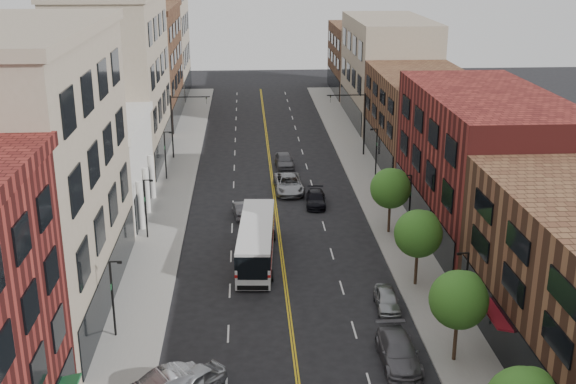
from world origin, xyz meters
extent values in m
cube|color=gray|center=(-10.00, 35.00, 0.07)|extent=(4.00, 110.00, 0.15)
cube|color=gray|center=(10.00, 35.00, 0.07)|extent=(4.00, 110.00, 0.15)
cube|color=gray|center=(-17.00, 13.00, 9.00)|extent=(10.00, 22.00, 18.00)
cube|color=silver|center=(-17.00, 31.00, 4.00)|extent=(10.00, 14.00, 8.00)
cube|color=gray|center=(-17.00, 48.00, 9.00)|extent=(10.00, 20.00, 18.00)
cube|color=brown|center=(-17.00, 68.00, 7.50)|extent=(10.00, 20.00, 15.00)
cube|color=gray|center=(-17.00, 86.00, 10.00)|extent=(10.00, 16.00, 20.00)
cube|color=#571917|center=(17.00, 24.00, 6.00)|extent=(10.00, 22.00, 12.00)
cube|color=brown|center=(17.00, 45.00, 5.00)|extent=(10.00, 20.00, 10.00)
cube|color=gray|center=(17.00, 66.00, 7.00)|extent=(10.00, 22.00, 14.00)
cube|color=brown|center=(17.00, 86.00, 5.50)|extent=(10.00, 18.00, 11.00)
cylinder|color=black|center=(9.30, 4.00, 1.40)|extent=(0.22, 0.22, 2.50)
sphere|color=#265A19|center=(9.30, 4.00, 4.04)|extent=(3.40, 3.40, 3.40)
sphere|color=#265A19|center=(9.80, 4.40, 4.55)|extent=(2.04, 2.04, 2.04)
cylinder|color=black|center=(9.30, 14.00, 1.40)|extent=(0.22, 0.22, 2.50)
sphere|color=#265A19|center=(9.30, 14.00, 4.04)|extent=(3.40, 3.40, 3.40)
sphere|color=#265A19|center=(9.80, 14.40, 4.55)|extent=(2.04, 2.04, 2.04)
cylinder|color=black|center=(9.30, 24.00, 1.40)|extent=(0.22, 0.22, 2.50)
sphere|color=#265A19|center=(9.30, 24.00, 4.04)|extent=(3.40, 3.40, 3.40)
sphere|color=#265A19|center=(9.80, 24.40, 4.55)|extent=(2.04, 2.04, 2.04)
cylinder|color=black|center=(-11.00, 8.00, 2.65)|extent=(0.14, 0.14, 5.00)
cylinder|color=black|center=(-10.65, 8.00, 5.15)|extent=(0.70, 0.10, 0.10)
cube|color=black|center=(-10.40, 8.00, 5.10)|extent=(0.28, 0.14, 0.14)
cube|color=#19592D|center=(-11.00, 8.00, 3.55)|extent=(0.04, 0.55, 0.35)
cylinder|color=black|center=(-11.00, 24.00, 2.65)|extent=(0.14, 0.14, 5.00)
cylinder|color=black|center=(-10.65, 24.00, 5.15)|extent=(0.70, 0.10, 0.10)
cube|color=black|center=(-10.40, 24.00, 5.10)|extent=(0.28, 0.14, 0.14)
cube|color=#19592D|center=(-11.00, 24.00, 3.55)|extent=(0.04, 0.55, 0.35)
cylinder|color=black|center=(-11.00, 40.00, 2.65)|extent=(0.14, 0.14, 5.00)
cylinder|color=black|center=(-10.65, 40.00, 5.15)|extent=(0.70, 0.10, 0.10)
cube|color=black|center=(-10.40, 40.00, 5.10)|extent=(0.28, 0.14, 0.14)
cube|color=#19592D|center=(-11.00, 40.00, 3.55)|extent=(0.04, 0.55, 0.35)
cylinder|color=black|center=(11.00, 8.00, 2.65)|extent=(0.14, 0.14, 5.00)
cylinder|color=black|center=(10.65, 8.00, 5.15)|extent=(0.70, 0.10, 0.10)
cube|color=black|center=(10.40, 8.00, 5.10)|extent=(0.28, 0.14, 0.14)
cube|color=#19592D|center=(11.00, 8.00, 3.55)|extent=(0.04, 0.55, 0.35)
cylinder|color=black|center=(11.00, 24.00, 2.65)|extent=(0.14, 0.14, 5.00)
cylinder|color=black|center=(10.65, 24.00, 5.15)|extent=(0.70, 0.10, 0.10)
cube|color=black|center=(10.40, 24.00, 5.10)|extent=(0.28, 0.14, 0.14)
cube|color=#19592D|center=(11.00, 24.00, 3.55)|extent=(0.04, 0.55, 0.35)
cylinder|color=black|center=(11.00, 40.00, 2.65)|extent=(0.14, 0.14, 5.00)
cylinder|color=black|center=(10.65, 40.00, 5.15)|extent=(0.70, 0.10, 0.10)
cube|color=black|center=(10.40, 40.00, 5.10)|extent=(0.28, 0.14, 0.14)
cube|color=#19592D|center=(11.00, 40.00, 3.55)|extent=(0.04, 0.55, 0.35)
cylinder|color=black|center=(-11.00, 48.00, 3.75)|extent=(0.18, 0.18, 7.20)
cylinder|color=black|center=(-8.80, 48.00, 7.15)|extent=(4.40, 0.12, 0.12)
imported|color=black|center=(-7.00, 48.00, 6.75)|extent=(0.15, 0.18, 0.90)
cylinder|color=black|center=(11.00, 48.00, 3.75)|extent=(0.18, 0.18, 7.20)
cylinder|color=black|center=(8.80, 48.00, 7.15)|extent=(4.40, 0.12, 0.12)
imported|color=black|center=(7.00, 48.00, 6.75)|extent=(0.15, 0.18, 0.90)
cube|color=silver|center=(-2.00, 19.25, 1.58)|extent=(3.23, 11.64, 2.78)
cube|color=black|center=(-2.00, 19.25, 2.25)|extent=(3.27, 11.68, 1.01)
cube|color=#AF0E0C|center=(-2.00, 19.25, 1.29)|extent=(3.27, 11.68, 0.21)
cube|color=black|center=(-2.37, 13.49, 1.82)|extent=(2.11, 0.20, 1.53)
cylinder|color=black|center=(-3.51, 15.50, 0.46)|extent=(0.33, 0.94, 0.92)
cylinder|color=black|center=(-0.98, 15.34, 0.46)|extent=(0.33, 0.94, 0.92)
cylinder|color=black|center=(-3.02, 23.16, 0.46)|extent=(0.33, 0.94, 0.92)
cylinder|color=black|center=(-0.49, 22.99, 0.46)|extent=(0.33, 0.94, 0.92)
imported|color=#ACAFB4|center=(-5.83, 1.74, 0.69)|extent=(4.07, 3.96, 1.38)
imported|color=#545359|center=(5.99, 4.04, 0.76)|extent=(2.15, 5.24, 1.52)
imported|color=gray|center=(6.61, 10.70, 0.66)|extent=(1.73, 3.95, 1.32)
imported|color=#4A4A4F|center=(-3.12, 28.83, 0.66)|extent=(1.87, 4.17, 1.33)
imported|color=black|center=(3.80, 31.35, 0.65)|extent=(2.12, 4.56, 1.29)
imported|color=gray|center=(1.50, 35.49, 0.83)|extent=(2.96, 6.05, 1.65)
imported|color=#535358|center=(1.50, 43.67, 0.81)|extent=(2.14, 4.82, 1.61)
camera|label=1|loc=(-2.64, -32.26, 23.16)|focal=45.00mm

